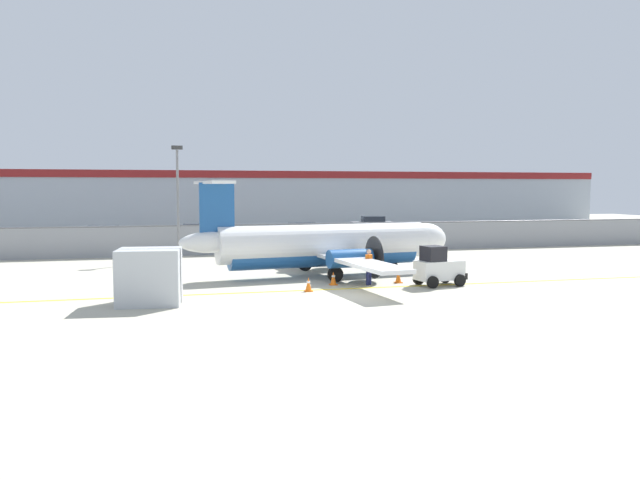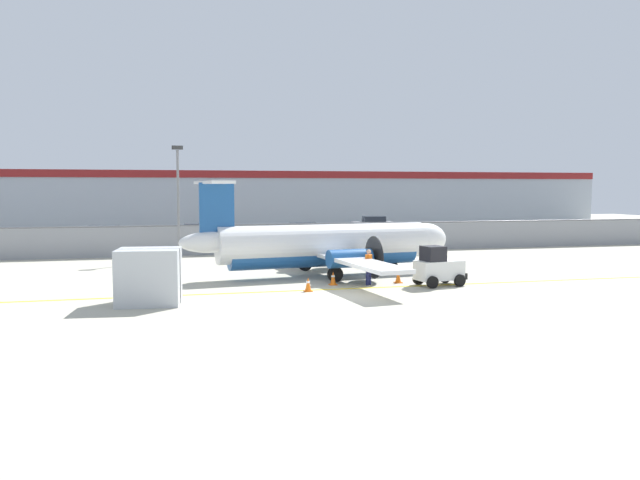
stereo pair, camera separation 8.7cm
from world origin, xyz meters
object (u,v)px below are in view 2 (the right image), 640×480
(traffic_cone_near_right, at_px, (308,284))
(parked_car_3, at_px, (373,224))
(commuter_airplane, at_px, (329,245))
(apron_light_pole, at_px, (178,192))
(traffic_cone_far_left, at_px, (398,276))
(traffic_cone_far_right, at_px, (372,262))
(traffic_cone_near_left, at_px, (333,278))
(parked_car_1, at_px, (196,233))
(baggage_tug, at_px, (438,268))
(cargo_container, at_px, (149,276))
(parked_car_2, at_px, (304,232))
(ground_crew_worker, at_px, (369,265))
(parked_car_0, at_px, (102,236))

(traffic_cone_near_right, height_order, parked_car_3, parked_car_3)
(commuter_airplane, distance_m, apron_light_pole, 12.50)
(traffic_cone_far_left, height_order, traffic_cone_far_right, same)
(traffic_cone_near_right, distance_m, parked_car_3, 36.99)
(commuter_airplane, height_order, traffic_cone_near_left, commuter_airplane)
(parked_car_1, bearing_deg, baggage_tug, 114.66)
(baggage_tug, relative_size, cargo_container, 0.95)
(commuter_airplane, bearing_deg, traffic_cone_far_right, 33.61)
(cargo_container, xyz_separation_m, traffic_cone_near_right, (6.76, 1.45, -0.79))
(parked_car_2, height_order, parked_car_3, same)
(ground_crew_worker, distance_m, traffic_cone_far_right, 6.89)
(ground_crew_worker, distance_m, parked_car_2, 23.49)
(baggage_tug, distance_m, parked_car_1, 26.81)
(cargo_container, distance_m, traffic_cone_far_left, 11.93)
(traffic_cone_near_right, distance_m, apron_light_pole, 15.76)
(traffic_cone_far_right, height_order, parked_car_3, parked_car_3)
(parked_car_1, height_order, parked_car_3, same)
(traffic_cone_far_left, distance_m, parked_car_0, 27.36)
(parked_car_0, bearing_deg, traffic_cone_near_left, 123.81)
(commuter_airplane, relative_size, parked_car_1, 3.76)
(baggage_tug, bearing_deg, parked_car_3, 67.24)
(traffic_cone_far_right, xyz_separation_m, parked_car_3, (8.90, 26.52, 0.58))
(parked_car_3, bearing_deg, traffic_cone_near_right, 71.69)
(traffic_cone_far_left, relative_size, traffic_cone_far_right, 1.00)
(traffic_cone_far_right, bearing_deg, parked_car_3, 71.45)
(baggage_tug, relative_size, parked_car_3, 0.57)
(baggage_tug, height_order, traffic_cone_far_left, baggage_tug)
(traffic_cone_far_right, distance_m, parked_car_0, 23.15)
(baggage_tug, distance_m, ground_crew_worker, 3.27)
(commuter_airplane, bearing_deg, parked_car_0, 117.40)
(traffic_cone_near_right, relative_size, traffic_cone_far_left, 1.00)
(commuter_airplane, distance_m, traffic_cone_near_right, 5.30)
(parked_car_3, bearing_deg, parked_car_0, 26.69)
(baggage_tug, bearing_deg, traffic_cone_near_right, 172.41)
(parked_car_1, bearing_deg, traffic_cone_near_left, 105.36)
(ground_crew_worker, height_order, parked_car_2, same)
(parked_car_1, bearing_deg, parked_car_3, -151.03)
(baggage_tug, relative_size, parked_car_0, 0.57)
(baggage_tug, relative_size, ground_crew_worker, 1.46)
(commuter_airplane, relative_size, parked_car_2, 3.67)
(traffic_cone_near_right, bearing_deg, traffic_cone_near_left, 44.81)
(baggage_tug, xyz_separation_m, parked_car_1, (-10.08, 24.85, 0.04))
(cargo_container, bearing_deg, commuter_airplane, 40.40)
(cargo_container, xyz_separation_m, parked_car_3, (21.19, 35.51, -0.21))
(traffic_cone_near_right, bearing_deg, parked_car_0, 114.76)
(commuter_airplane, height_order, traffic_cone_near_right, commuter_airplane)
(baggage_tug, height_order, traffic_cone_far_right, baggage_tug)
(commuter_airplane, relative_size, traffic_cone_near_left, 25.12)
(commuter_airplane, distance_m, traffic_cone_far_left, 4.35)
(cargo_container, height_order, traffic_cone_near_left, cargo_container)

